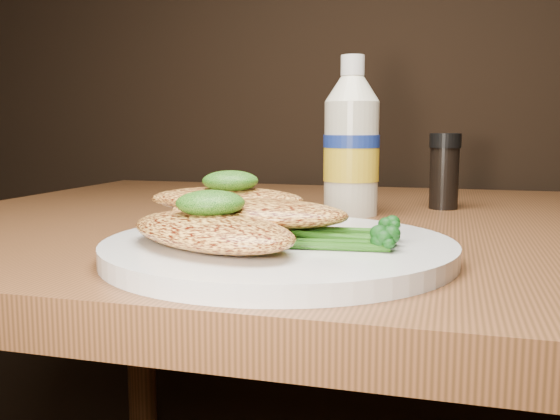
# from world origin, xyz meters

# --- Properties ---
(plate) EXTENTS (0.30, 0.30, 0.02)m
(plate) POSITION_xyz_m (-0.09, 0.81, 0.76)
(plate) COLOR silver
(plate) RESTS_ON dining_table
(chicken_front) EXTENTS (0.19, 0.17, 0.03)m
(chicken_front) POSITION_xyz_m (-0.13, 0.76, 0.78)
(chicken_front) COLOR #FAB64F
(chicken_front) RESTS_ON plate
(chicken_mid) EXTENTS (0.17, 0.09, 0.02)m
(chicken_mid) POSITION_xyz_m (-0.11, 0.82, 0.79)
(chicken_mid) COLOR #FAB64F
(chicken_mid) RESTS_ON plate
(chicken_back) EXTENTS (0.15, 0.09, 0.02)m
(chicken_back) POSITION_xyz_m (-0.15, 0.85, 0.79)
(chicken_back) COLOR #FAB64F
(chicken_back) RESTS_ON plate
(pesto_front) EXTENTS (0.07, 0.07, 0.02)m
(pesto_front) POSITION_xyz_m (-0.13, 0.77, 0.80)
(pesto_front) COLOR black
(pesto_front) RESTS_ON chicken_front
(pesto_back) EXTENTS (0.06, 0.06, 0.02)m
(pesto_back) POSITION_xyz_m (-0.14, 0.84, 0.81)
(pesto_back) COLOR black
(pesto_back) RESTS_ON chicken_back
(broccolini_bundle) EXTENTS (0.17, 0.14, 0.02)m
(broccolini_bundle) POSITION_xyz_m (-0.04, 0.81, 0.78)
(broccolini_bundle) COLOR #205412
(broccolini_bundle) RESTS_ON plate
(mayo_bottle) EXTENTS (0.07, 0.07, 0.20)m
(mayo_bottle) POSITION_xyz_m (-0.07, 1.08, 0.85)
(mayo_bottle) COLOR beige
(mayo_bottle) RESTS_ON dining_table
(pepper_grinder) EXTENTS (0.05, 0.05, 0.10)m
(pepper_grinder) POSITION_xyz_m (0.04, 1.17, 0.80)
(pepper_grinder) COLOR black
(pepper_grinder) RESTS_ON dining_table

